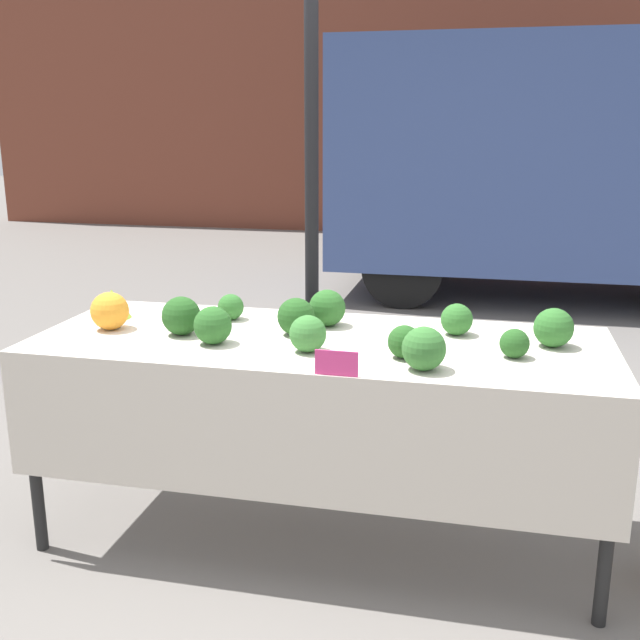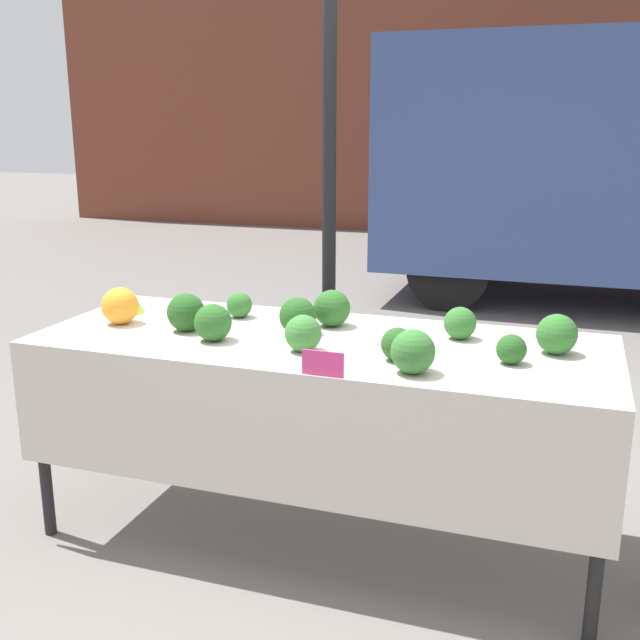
# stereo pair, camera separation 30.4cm
# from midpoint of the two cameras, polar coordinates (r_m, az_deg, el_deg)

# --- Properties ---
(ground_plane) EXTENTS (40.00, 40.00, 0.00)m
(ground_plane) POSITION_cam_midpoint_polar(r_m,az_deg,el_deg) (3.42, 2.65, -15.88)
(ground_plane) COLOR slate
(building_facade) EXTENTS (16.00, 0.60, 4.88)m
(building_facade) POSITION_cam_midpoint_polar(r_m,az_deg,el_deg) (12.45, 15.76, 17.45)
(building_facade) COLOR brown
(building_facade) RESTS_ON ground_plane
(tent_pole) EXTENTS (0.07, 0.07, 2.45)m
(tent_pole) POSITION_cam_midpoint_polar(r_m,az_deg,el_deg) (3.83, 2.99, 7.03)
(tent_pole) COLOR black
(tent_pole) RESTS_ON ground_plane
(parked_truck) EXTENTS (4.46, 2.09, 2.53)m
(parked_truck) POSITION_cam_midpoint_polar(r_m,az_deg,el_deg) (7.96, 21.91, 10.95)
(parked_truck) COLOR #384C84
(parked_truck) RESTS_ON ground_plane
(market_table) EXTENTS (2.35, 0.90, 0.88)m
(market_table) POSITION_cam_midpoint_polar(r_m,az_deg,el_deg) (3.03, 2.45, -3.67)
(market_table) COLOR beige
(market_table) RESTS_ON ground_plane
(orange_cauliflower) EXTENTS (0.16, 0.16, 0.16)m
(orange_cauliflower) POSITION_cam_midpoint_polar(r_m,az_deg,el_deg) (3.35, -12.52, 1.03)
(orange_cauliflower) COLOR orange
(orange_cauliflower) RESTS_ON market_table
(romanesco_head) EXTENTS (0.16, 0.16, 0.13)m
(romanesco_head) POSITION_cam_midpoint_polar(r_m,az_deg,el_deg) (3.54, -12.18, 1.55)
(romanesco_head) COLOR #93B238
(romanesco_head) RESTS_ON market_table
(broccoli_head_0) EXTENTS (0.12, 0.12, 0.12)m
(broccoli_head_0) POSITION_cam_midpoint_polar(r_m,az_deg,el_deg) (3.39, -3.63, 1.12)
(broccoli_head_0) COLOR #2D6628
(broccoli_head_0) RESTS_ON market_table
(broccoli_head_1) EXTENTS (0.11, 0.11, 0.11)m
(broccoli_head_1) POSITION_cam_midpoint_polar(r_m,az_deg,el_deg) (2.86, 17.36, -2.18)
(broccoli_head_1) COLOR #23511E
(broccoli_head_1) RESTS_ON market_table
(broccoli_head_2) EXTENTS (0.16, 0.16, 0.16)m
(broccoli_head_2) POSITION_cam_midpoint_polar(r_m,az_deg,el_deg) (3.24, 3.61, 0.87)
(broccoli_head_2) COLOR #285B23
(broccoli_head_2) RESTS_ON market_table
(broccoli_head_3) EXTENTS (0.16, 0.16, 0.16)m
(broccoli_head_3) POSITION_cam_midpoint_polar(r_m,az_deg,el_deg) (2.66, 10.36, -2.43)
(broccoli_head_3) COLOR #336B2D
(broccoli_head_3) RESTS_ON market_table
(broccoli_head_4) EXTENTS (0.16, 0.16, 0.16)m
(broccoli_head_4) POSITION_cam_midpoint_polar(r_m,az_deg,el_deg) (3.03, 20.38, -1.07)
(broccoli_head_4) COLOR #2D6628
(broccoli_head_4) RESTS_ON market_table
(broccoli_head_5) EXTENTS (0.13, 0.13, 0.13)m
(broccoli_head_5) POSITION_cam_midpoint_polar(r_m,az_deg,el_deg) (3.13, 13.38, -0.27)
(broccoli_head_5) COLOR #2D6628
(broccoli_head_5) RESTS_ON market_table
(broccoli_head_6) EXTENTS (0.16, 0.16, 0.16)m
(broccoli_head_6) POSITION_cam_midpoint_polar(r_m,az_deg,el_deg) (3.11, 1.09, 0.27)
(broccoli_head_6) COLOR #23511E
(broccoli_head_6) RESTS_ON market_table
(broccoli_head_7) EXTENTS (0.16, 0.16, 0.16)m
(broccoli_head_7) POSITION_cam_midpoint_polar(r_m,az_deg,el_deg) (3.18, -7.51, 0.55)
(broccoli_head_7) COLOR #23511E
(broccoli_head_7) RESTS_ON market_table
(broccoli_head_8) EXTENTS (0.14, 0.14, 0.14)m
(broccoli_head_8) POSITION_cam_midpoint_polar(r_m,az_deg,el_deg) (2.87, 1.73, -1.06)
(broccoli_head_8) COLOR #387533
(broccoli_head_8) RESTS_ON market_table
(broccoli_head_9) EXTENTS (0.15, 0.15, 0.15)m
(broccoli_head_9) POSITION_cam_midpoint_polar(r_m,az_deg,el_deg) (3.03, -5.33, -0.23)
(broccoli_head_9) COLOR #285B23
(broccoli_head_9) RESTS_ON market_table
(broccoli_head_10) EXTENTS (0.13, 0.13, 0.13)m
(broccoli_head_10) POSITION_cam_midpoint_polar(r_m,az_deg,el_deg) (2.80, 9.05, -1.87)
(broccoli_head_10) COLOR #23511E
(broccoli_head_10) RESTS_ON market_table
(price_sign) EXTENTS (0.15, 0.01, 0.09)m
(price_sign) POSITION_cam_midpoint_polar(r_m,az_deg,el_deg) (2.61, 3.56, -3.38)
(price_sign) COLOR #E53D84
(price_sign) RESTS_ON market_table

